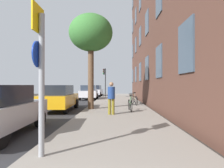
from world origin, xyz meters
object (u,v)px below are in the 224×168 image
bicycle_2 (133,99)px  pedestrian_0 (111,96)px  tree_near (91,34)px  bicycle_0 (130,105)px  traffic_light (105,77)px  car_3 (95,91)px  car_1 (59,98)px  bicycle_1 (134,100)px  sign_post (40,69)px  car_2 (89,92)px

bicycle_2 → pedestrian_0: pedestrian_0 is taller
tree_near → bicycle_0: size_ratio=3.53×
traffic_light → car_3: (-1.52, 1.89, -1.88)m
car_1 → tree_near: bearing=0.4°
traffic_light → bicycle_1: bearing=-75.4°
bicycle_1 → pedestrian_0: 5.26m
bicycle_1 → pedestrian_0: bearing=-108.6°
bicycle_1 → car_1: (-5.05, -2.69, 0.34)m
sign_post → tree_near: bearing=89.9°
pedestrian_0 → car_3: bearing=98.8°
bicycle_0 → bicycle_1: bicycle_1 is taller
sign_post → bicycle_1: bearing=74.3°
car_1 → car_2: 9.61m
car_1 → car_2: size_ratio=1.10×
pedestrian_0 → car_1: size_ratio=0.38×
sign_post → car_1: sign_post is taller
sign_post → car_1: bearing=104.0°
pedestrian_0 → car_3: (-2.80, 18.16, -0.23)m
bicycle_0 → car_3: size_ratio=0.37×
bicycle_1 → car_3: bearing=108.7°
bicycle_2 → pedestrian_0: (-1.74, -6.59, 0.60)m
bicycle_2 → car_3: size_ratio=0.36×
tree_near → pedestrian_0: tree_near is taller
bicycle_0 → bicycle_2: (0.67, 5.17, -0.02)m
car_2 → car_3: same height
traffic_light → sign_post: bearing=-90.2°
bicycle_0 → pedestrian_0: 1.87m
pedestrian_0 → bicycle_1: bearing=71.4°
bicycle_0 → traffic_light: bearing=99.0°
car_2 → pedestrian_0: bearing=-76.6°
car_1 → car_2: bearing=86.6°
traffic_light → car_3: 3.07m
car_2 → car_3: (0.02, 6.31, 0.00)m
traffic_light → tree_near: tree_near is taller
sign_post → car_3: 24.06m
sign_post → bicycle_2: sign_post is taller
traffic_light → car_3: traffic_light is taller
bicycle_2 → pedestrian_0: 6.84m
bicycle_0 → car_1: car_1 is taller
sign_post → car_3: size_ratio=0.71×
tree_near → bicycle_2: 6.90m
tree_near → car_3: tree_near is taller
pedestrian_0 → car_3: size_ratio=0.37×
tree_near → bicycle_1: size_ratio=3.45×
bicycle_0 → bicycle_2: 5.21m
sign_post → bicycle_0: sign_post is taller
bicycle_0 → sign_post: bearing=-108.6°
bicycle_0 → car_1: bearing=169.2°
bicycle_2 → bicycle_0: bearing=-97.4°
bicycle_1 → bicycle_2: bearing=87.3°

